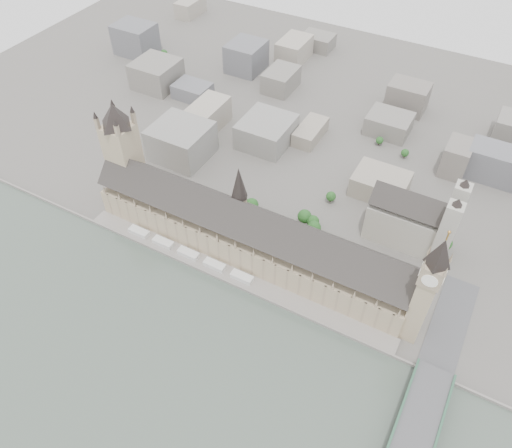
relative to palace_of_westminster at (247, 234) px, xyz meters
The scene contains 11 objects.
ground 30.06m from the palace_of_westminster, 90.00° to the right, with size 900.00×900.00×0.00m, color #595651.
embankment_wall 40.67m from the palace_of_westminster, 90.00° to the right, with size 600.00×1.50×3.00m, color slate.
river_terrace 34.80m from the palace_of_westminster, 90.00° to the right, with size 270.00×15.00×2.00m, color slate.
terrace_tents 51.60m from the palace_of_westminster, 146.28° to the right, with size 118.00×7.00×4.00m.
palace_of_westminster is the anchor object (origin of this frame).
elizabeth_tower 142.94m from the palace_of_westminster, ahead, with size 17.00×17.00×107.50m.
victoria_tower 126.41m from the palace_of_westminster, behind, with size 30.00×30.00×100.00m.
central_tower 37.14m from the palace_of_westminster, 147.79° to the left, with size 13.00×13.00×48.00m.
westminster_abbey 134.09m from the palace_of_westminster, 34.17° to the left, with size 68.00×36.00×64.00m.
city_skyline_inland 225.33m from the palace_of_westminster, 90.00° to the left, with size 720.00×360.00×38.00m, color gray, non-canonical shape.
park_trees 44.22m from the palace_of_westminster, 103.94° to the left, with size 110.00×30.00×15.00m, color #1B4A1A, non-canonical shape.
Camera 1 is at (134.78, -211.48, 310.22)m, focal length 35.00 mm.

